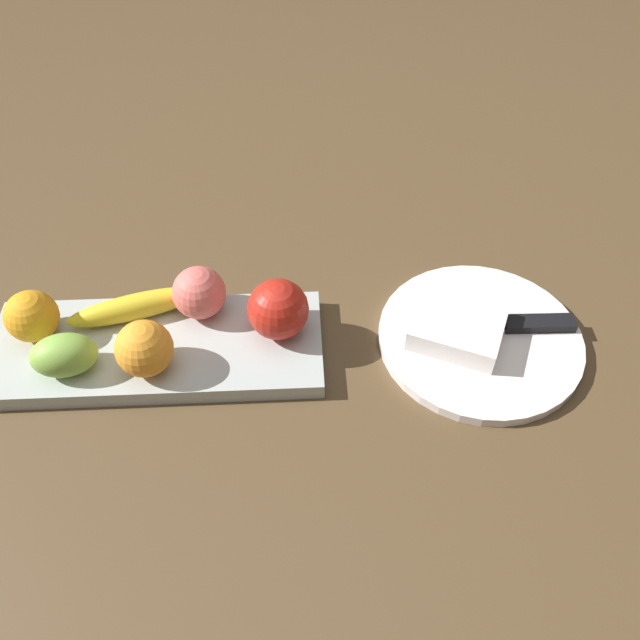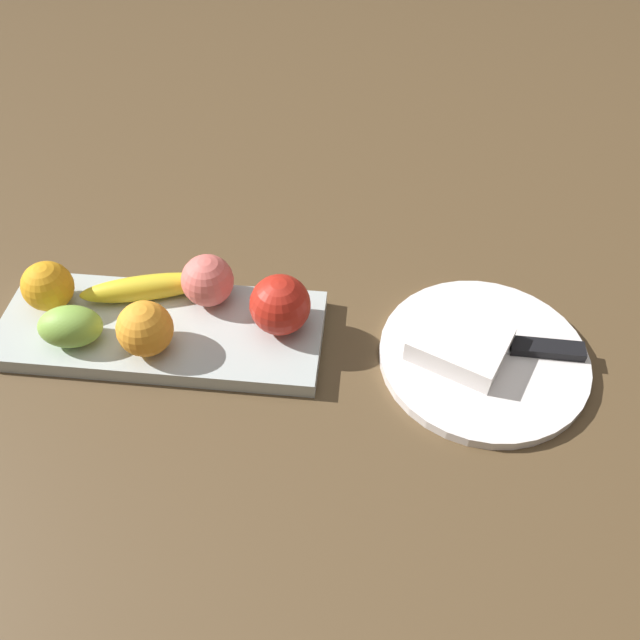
# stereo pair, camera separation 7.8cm
# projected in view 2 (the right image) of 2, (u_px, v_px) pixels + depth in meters

# --- Properties ---
(ground_plane) EXTENTS (2.40, 2.40, 0.00)m
(ground_plane) POSITION_uv_depth(u_px,v_px,m) (197.00, 317.00, 0.85)
(ground_plane) COLOR brown
(fruit_tray) EXTENTS (0.41, 0.16, 0.02)m
(fruit_tray) POSITION_uv_depth(u_px,v_px,m) (162.00, 330.00, 0.82)
(fruit_tray) COLOR #B2BDBA
(fruit_tray) RESTS_ON ground_plane
(apple) EXTENTS (0.08, 0.08, 0.08)m
(apple) POSITION_uv_depth(u_px,v_px,m) (280.00, 305.00, 0.78)
(apple) COLOR red
(apple) RESTS_ON fruit_tray
(banana) EXTENTS (0.17, 0.08, 0.03)m
(banana) POSITION_uv_depth(u_px,v_px,m) (147.00, 288.00, 0.83)
(banana) COLOR yellow
(banana) RESTS_ON fruit_tray
(orange_near_apple) EXTENTS (0.07, 0.07, 0.07)m
(orange_near_apple) POSITION_uv_depth(u_px,v_px,m) (145.00, 329.00, 0.76)
(orange_near_apple) COLOR orange
(orange_near_apple) RESTS_ON fruit_tray
(orange_near_banana) EXTENTS (0.06, 0.06, 0.06)m
(orange_near_banana) POSITION_uv_depth(u_px,v_px,m) (48.00, 286.00, 0.81)
(orange_near_banana) COLOR orange
(orange_near_banana) RESTS_ON fruit_tray
(peach) EXTENTS (0.07, 0.07, 0.07)m
(peach) POSITION_uv_depth(u_px,v_px,m) (208.00, 280.00, 0.82)
(peach) COLOR #E56A61
(peach) RESTS_ON fruit_tray
(grape_bunch) EXTENTS (0.08, 0.06, 0.05)m
(grape_bunch) POSITION_uv_depth(u_px,v_px,m) (70.00, 326.00, 0.78)
(grape_bunch) COLOR #87BB47
(grape_bunch) RESTS_ON fruit_tray
(dinner_plate) EXTENTS (0.26, 0.26, 0.01)m
(dinner_plate) POSITION_uv_depth(u_px,v_px,m) (483.00, 357.00, 0.80)
(dinner_plate) COLOR white
(dinner_plate) RESTS_ON ground_plane
(folded_napkin) EXTENTS (0.14, 0.13, 0.03)m
(folded_napkin) POSITION_uv_depth(u_px,v_px,m) (460.00, 343.00, 0.78)
(folded_napkin) COLOR white
(folded_napkin) RESTS_ON dinner_plate
(knife) EXTENTS (0.18, 0.03, 0.01)m
(knife) POSITION_uv_depth(u_px,v_px,m) (534.00, 348.00, 0.79)
(knife) COLOR silver
(knife) RESTS_ON dinner_plate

